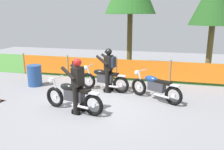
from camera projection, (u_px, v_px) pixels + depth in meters
ground at (96, 103)px, 7.89m from camera, size 24.00×24.00×0.02m
grass_verge at (126, 68)px, 13.13m from camera, size 24.00×5.09×0.01m
barrier_fence at (116, 68)px, 10.60m from camera, size 9.66×0.08×1.05m
motorcycle_lead at (73, 96)px, 7.12m from camera, size 2.10×0.80×1.01m
motorcycle_trailing at (104, 79)px, 9.08m from camera, size 2.06×0.68×0.98m
motorcycle_third at (155, 87)px, 8.08m from camera, size 1.86×1.12×0.98m
rider_lead at (78, 84)px, 6.92m from camera, size 0.65×0.64×1.69m
rider_trailing at (109, 68)px, 8.87m from camera, size 0.73×0.61×1.69m
spare_drum at (35, 75)px, 9.74m from camera, size 0.58×0.58×0.88m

